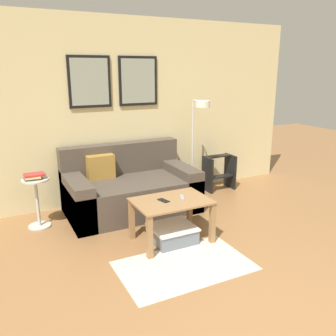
% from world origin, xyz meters
% --- Properties ---
extents(wall_back, '(5.60, 0.09, 2.55)m').
position_xyz_m(wall_back, '(-0.00, 3.68, 1.29)').
color(wall_back, beige).
rests_on(wall_back, ground_plane).
extents(area_rug, '(1.29, 0.79, 0.01)m').
position_xyz_m(area_rug, '(-0.16, 1.58, 0.00)').
color(area_rug, beige).
rests_on(area_rug, ground_plane).
extents(couch, '(1.69, 0.98, 0.87)m').
position_xyz_m(couch, '(-0.11, 3.17, 0.29)').
color(couch, '#4C4238').
rests_on(couch, ground_plane).
extents(coffee_table, '(0.83, 0.57, 0.48)m').
position_xyz_m(coffee_table, '(-0.02, 2.12, 0.38)').
color(coffee_table, '#997047').
rests_on(coffee_table, ground_plane).
extents(storage_bin, '(0.48, 0.44, 0.18)m').
position_xyz_m(storage_bin, '(-0.02, 2.10, 0.09)').
color(storage_bin, slate).
rests_on(storage_bin, ground_plane).
extents(floor_lamp, '(0.21, 0.46, 1.44)m').
position_xyz_m(floor_lamp, '(0.96, 3.17, 1.07)').
color(floor_lamp, silver).
rests_on(floor_lamp, ground_plane).
extents(side_table, '(0.32, 0.32, 0.61)m').
position_xyz_m(side_table, '(-1.29, 3.17, 0.36)').
color(side_table, silver).
rests_on(side_table, ground_plane).
extents(book_stack, '(0.24, 0.18, 0.07)m').
position_xyz_m(book_stack, '(-1.31, 3.18, 0.64)').
color(book_stack, '#4C4C51').
rests_on(book_stack, side_table).
extents(remote_control, '(0.10, 0.15, 0.02)m').
position_xyz_m(remote_control, '(0.10, 2.11, 0.49)').
color(remote_control, '#99999E').
rests_on(remote_control, coffee_table).
extents(cell_phone, '(0.10, 0.15, 0.01)m').
position_xyz_m(cell_phone, '(-0.11, 2.14, 0.49)').
color(cell_phone, black).
rests_on(cell_phone, coffee_table).
extents(step_stool, '(0.47, 0.29, 0.54)m').
position_xyz_m(step_stool, '(1.46, 3.34, 0.29)').
color(step_stool, black).
rests_on(step_stool, ground_plane).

